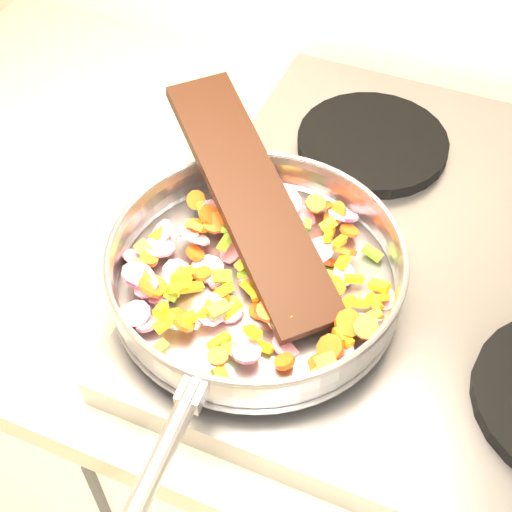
% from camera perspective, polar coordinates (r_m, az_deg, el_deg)
% --- Properties ---
extents(cooktop, '(0.60, 0.60, 0.04)m').
position_cam_1_polar(cooktop, '(0.83, 15.48, -0.97)').
color(cooktop, '#939399').
rests_on(cooktop, counter_top).
extents(grate_fl, '(0.19, 0.19, 0.02)m').
position_cam_1_polar(grate_fl, '(0.73, 3.02, -4.10)').
color(grate_fl, black).
rests_on(grate_fl, cooktop).
extents(grate_bl, '(0.19, 0.19, 0.02)m').
position_cam_1_polar(grate_bl, '(0.92, 9.30, 8.94)').
color(grate_bl, black).
rests_on(grate_bl, cooktop).
extents(saute_pan, '(0.34, 0.51, 0.06)m').
position_cam_1_polar(saute_pan, '(0.72, -0.07, -1.07)').
color(saute_pan, '#9E9EA5').
rests_on(saute_pan, grate_fl).
extents(vegetable_heap, '(0.29, 0.27, 0.05)m').
position_cam_1_polar(vegetable_heap, '(0.73, -0.16, -1.00)').
color(vegetable_heap, '#C11248').
rests_on(vegetable_heap, saute_pan).
extents(wooden_spatula, '(0.27, 0.26, 0.09)m').
position_cam_1_polar(wooden_spatula, '(0.74, -0.43, 4.75)').
color(wooden_spatula, black).
rests_on(wooden_spatula, saute_pan).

